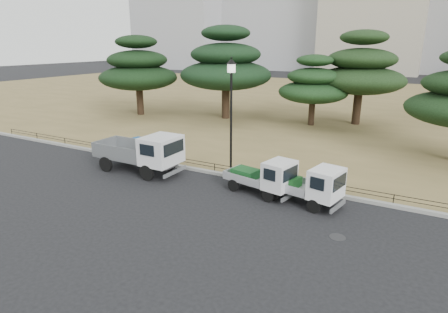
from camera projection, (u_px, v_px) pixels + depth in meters
The scene contains 14 objects.
ground at pixel (204, 193), 17.70m from camera, with size 220.00×220.00×0.00m, color black.
lawn at pixel (342, 104), 43.36m from camera, with size 120.00×56.00×0.15m, color olive.
curb at pixel (229, 176), 19.86m from camera, with size 120.00×0.25×0.16m, color gray.
truck_large at pixel (142, 151), 20.30m from camera, with size 5.01×2.07×2.17m.
truck_kei_front at pixel (264, 176), 17.39m from camera, with size 3.55×2.04×1.76m.
truck_kei_rear at pixel (308, 185), 16.33m from camera, with size 3.64×2.07×1.79m.
street_lamp at pixel (231, 98), 18.96m from camera, with size 0.53×0.53×5.94m.
pipe_fence at pixel (231, 168), 19.88m from camera, with size 38.00×0.04×0.40m.
tarp_pile at pixel (137, 147), 23.36m from camera, with size 1.87×1.53×1.10m.
manhole at pixel (337, 237), 13.71m from camera, with size 0.60×0.60×0.01m, color #2D2D30.
pine_west_far at pixel (138, 70), 35.37m from camera, with size 7.35×7.35×7.43m.
pine_west_near at pixel (226, 66), 33.43m from camera, with size 8.23×8.23×8.23m.
pine_center_left at pixel (313, 85), 30.90m from camera, with size 5.73×5.73×5.82m.
pine_center_right at pixel (361, 71), 30.95m from camera, with size 7.30×7.30×7.75m.
Camera 1 is at (8.74, -13.95, 6.81)m, focal length 30.00 mm.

